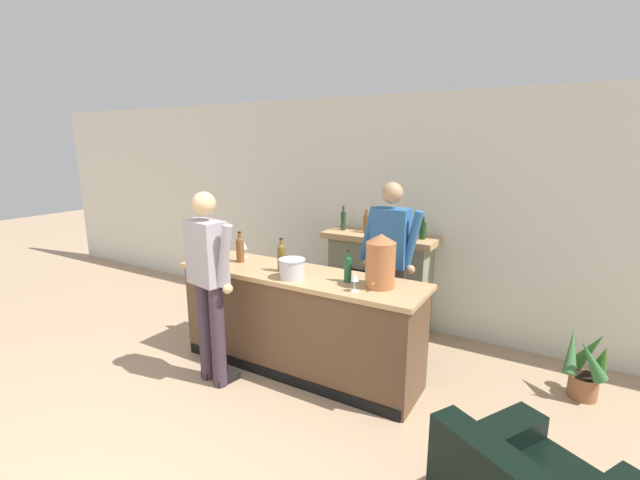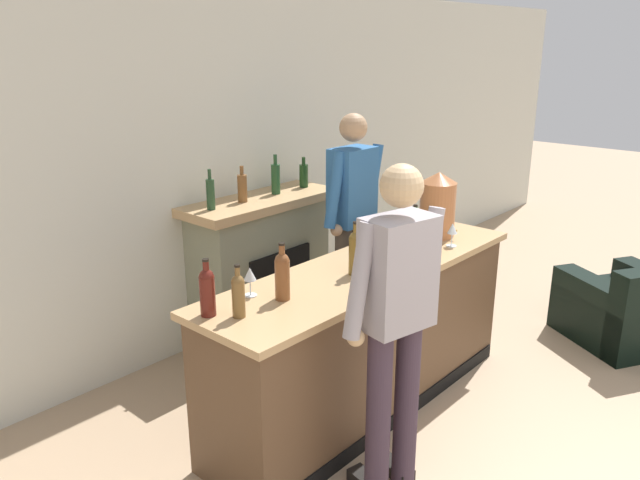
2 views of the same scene
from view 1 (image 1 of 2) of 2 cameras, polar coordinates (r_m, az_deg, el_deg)
wall_back_panel at (r=5.37m, az=5.92°, el=3.85°), size 12.00×0.07×2.75m
bar_counter at (r=4.26m, az=-2.90°, el=-10.79°), size 2.48×0.68×1.00m
fireplace_stone at (r=5.18m, az=7.92°, el=-5.39°), size 1.33×0.52×1.49m
potted_plant_corner at (r=4.54m, az=31.96°, el=-14.12°), size 0.36×0.39×0.61m
person_customer at (r=3.98m, az=-14.60°, el=-5.23°), size 0.65×0.36×1.80m
person_bartender at (r=4.36m, az=9.25°, el=-3.08°), size 0.66×0.30×1.84m
copper_dispenser at (r=3.66m, az=8.07°, el=-2.74°), size 0.26×0.30×0.47m
ice_bucket_steel at (r=3.91m, az=-3.75°, el=-3.81°), size 0.24×0.24×0.18m
wine_bottle_cabernet_heavy at (r=4.86m, az=-13.15°, el=-0.25°), size 0.08×0.08×0.31m
wine_bottle_riesling_slim at (r=4.71m, az=-13.43°, el=-0.84°), size 0.07×0.07×0.28m
wine_bottle_rose_blush at (r=3.80m, az=3.73°, el=-3.70°), size 0.07×0.07×0.29m
wine_bottle_burgundy_dark at (r=4.50m, az=-10.62°, el=-1.09°), size 0.08×0.08×0.32m
wine_bottle_chardonnay_pale at (r=4.11m, az=-5.16°, el=-2.20°), size 0.08×0.08×0.33m
wine_glass_front_right at (r=3.57m, az=4.65°, el=-5.06°), size 0.07×0.07×0.16m
wine_glass_front_left at (r=4.68m, az=-10.08°, el=-0.87°), size 0.07×0.07×0.17m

